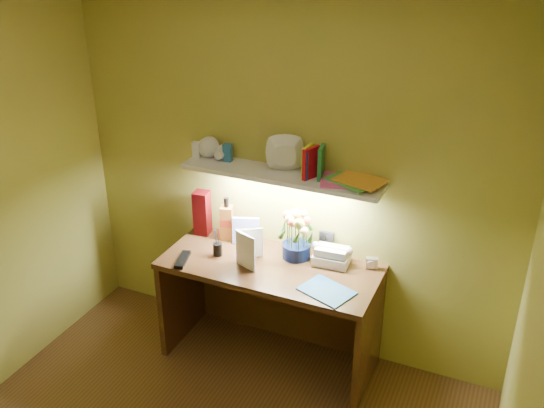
{
  "coord_description": "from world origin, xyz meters",
  "views": [
    {
      "loc": [
        1.36,
        -1.82,
        2.78
      ],
      "look_at": [
        -0.05,
        1.35,
        1.1
      ],
      "focal_mm": 40.0,
      "sensor_mm": 36.0,
      "label": 1
    }
  ],
  "objects_px": {
    "desk": "(270,313)",
    "desk_clock": "(372,263)",
    "telephone": "(332,254)",
    "flower_bouquet": "(297,234)",
    "whisky_bottle": "(227,218)"
  },
  "relations": [
    {
      "from": "desk",
      "to": "desk_clock",
      "type": "xyz_separation_m",
      "value": [
        0.61,
        0.22,
        0.41
      ]
    },
    {
      "from": "telephone",
      "to": "desk_clock",
      "type": "xyz_separation_m",
      "value": [
        0.25,
        0.04,
        -0.03
      ]
    },
    {
      "from": "flower_bouquet",
      "to": "desk_clock",
      "type": "bearing_deg",
      "value": 6.75
    },
    {
      "from": "desk",
      "to": "flower_bouquet",
      "type": "distance_m",
      "value": 0.58
    },
    {
      "from": "telephone",
      "to": "whisky_bottle",
      "type": "bearing_deg",
      "value": 173.5
    },
    {
      "from": "telephone",
      "to": "desk_clock",
      "type": "relative_size",
      "value": 3.04
    },
    {
      "from": "desk",
      "to": "flower_bouquet",
      "type": "relative_size",
      "value": 4.26
    },
    {
      "from": "desk",
      "to": "desk_clock",
      "type": "bearing_deg",
      "value": 19.97
    },
    {
      "from": "flower_bouquet",
      "to": "whisky_bottle",
      "type": "xyz_separation_m",
      "value": [
        -0.53,
        0.04,
        -0.01
      ]
    },
    {
      "from": "flower_bouquet",
      "to": "desk_clock",
      "type": "distance_m",
      "value": 0.51
    },
    {
      "from": "desk_clock",
      "to": "desk",
      "type": "bearing_deg",
      "value": -174.3
    },
    {
      "from": "desk",
      "to": "whisky_bottle",
      "type": "height_order",
      "value": "whisky_bottle"
    },
    {
      "from": "desk_clock",
      "to": "whisky_bottle",
      "type": "bearing_deg",
      "value": 166.75
    },
    {
      "from": "desk_clock",
      "to": "whisky_bottle",
      "type": "relative_size",
      "value": 0.24
    },
    {
      "from": "flower_bouquet",
      "to": "telephone",
      "type": "height_order",
      "value": "flower_bouquet"
    }
  ]
}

